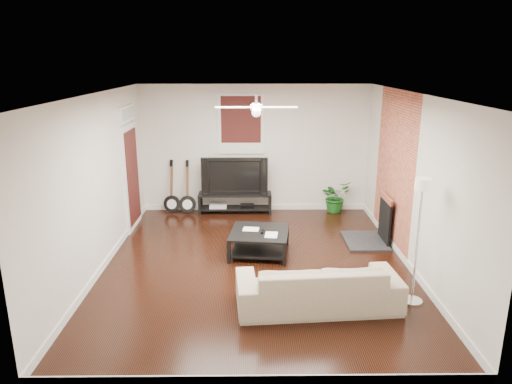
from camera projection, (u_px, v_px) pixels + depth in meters
room at (256, 184)px, 7.41m from camera, size 5.01×6.01×2.81m
brick_accent at (394, 169)px, 8.40m from camera, size 0.02×2.20×2.80m
fireplace at (374, 219)px, 8.65m from camera, size 0.80×1.10×0.92m
window_back at (241, 124)px, 10.11m from camera, size 1.00×0.06×1.30m
door_left at (131, 167)px, 9.26m from camera, size 0.08×1.00×2.50m
tv_stand at (235, 203)px, 10.40m from camera, size 1.61×0.43×0.45m
tv at (235, 175)px, 10.25m from camera, size 1.44×0.19×0.83m
coffee_table at (259, 242)px, 8.20m from camera, size 1.10×1.10×0.42m
sofa at (318, 285)px, 6.40m from camera, size 2.28×1.04×0.65m
floor_lamp at (417, 242)px, 6.36m from camera, size 0.32×0.32×1.81m
potted_plant at (335, 196)px, 10.43m from camera, size 0.84×0.81×0.71m
guitar_left at (171, 187)px, 10.26m from camera, size 0.41×0.32×1.20m
guitar_right at (187, 187)px, 10.23m from camera, size 0.38×0.28×1.20m
ceiling_fan at (256, 107)px, 7.08m from camera, size 1.24×1.24×0.32m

